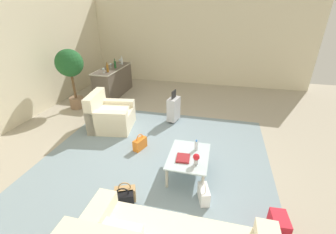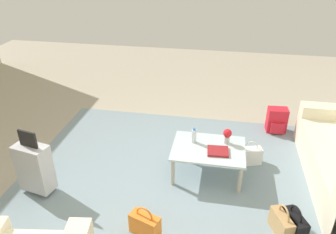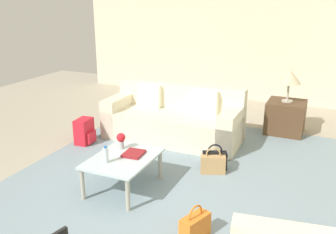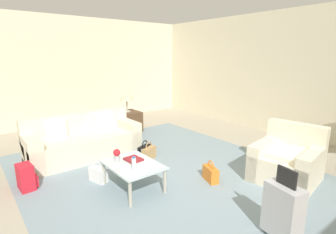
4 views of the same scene
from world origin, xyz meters
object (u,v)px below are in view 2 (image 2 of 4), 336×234
at_px(water_bottle, 194,136).
at_px(flower_vase, 227,135).
at_px(handbag_white, 250,156).
at_px(coffee_table_book, 218,151).
at_px(backpack_red, 277,121).
at_px(handbag_black, 294,224).
at_px(handbag_tan, 282,223).
at_px(suitcase_silver, 34,167).
at_px(coffee_table, 208,151).
at_px(handbag_orange, 145,224).

bearing_deg(water_bottle, flower_vase, -173.21).
bearing_deg(handbag_white, coffee_table_book, 43.57).
relative_size(coffee_table_book, backpack_red, 0.64).
bearing_deg(handbag_black, flower_vase, -53.32).
distance_m(water_bottle, handbag_tan, 1.46).
height_order(suitcase_silver, backpack_red, suitcase_silver).
bearing_deg(suitcase_silver, water_bottle, -156.04).
bearing_deg(handbag_white, suitcase_silver, 21.99).
bearing_deg(handbag_white, flower_vase, 28.57).
distance_m(coffee_table, suitcase_silver, 2.12).
height_order(suitcase_silver, handbag_black, suitcase_silver).
bearing_deg(handbag_black, handbag_orange, 10.40).
bearing_deg(handbag_orange, backpack_red, -122.99).
bearing_deg(backpack_red, handbag_orange, 57.01).
distance_m(coffee_table, handbag_tan, 1.22).
distance_m(water_bottle, coffee_table_book, 0.38).
distance_m(water_bottle, suitcase_silver, 1.98).
distance_m(flower_vase, handbag_black, 1.30).
xyz_separation_m(water_bottle, backpack_red, (-1.20, -1.19, -0.31)).
bearing_deg(coffee_table, suitcase_silver, 19.29).
bearing_deg(handbag_white, backpack_red, -115.10).
relative_size(coffee_table_book, handbag_tan, 0.72).
height_order(coffee_table, backpack_red, coffee_table).
xyz_separation_m(flower_vase, suitcase_silver, (2.22, 0.85, -0.17)).
bearing_deg(water_bottle, handbag_black, 140.93).
relative_size(coffee_table, coffee_table_book, 3.56).
relative_size(flower_vase, handbag_orange, 0.57).
xyz_separation_m(flower_vase, backpack_red, (-0.78, -1.14, -0.34)).
bearing_deg(handbag_tan, handbag_orange, 10.68).
bearing_deg(flower_vase, handbag_black, 126.68).
distance_m(water_bottle, handbag_orange, 1.32).
xyz_separation_m(coffee_table, backpack_red, (-1.00, -1.29, -0.16)).
height_order(coffee_table, handbag_black, coffee_table).
bearing_deg(suitcase_silver, handbag_orange, 163.80).
distance_m(flower_vase, handbag_white, 0.55).
relative_size(handbag_white, handbag_black, 1.00).
bearing_deg(coffee_table_book, water_bottle, -33.43).
xyz_separation_m(handbag_tan, backpack_red, (-0.16, -2.14, 0.06)).
relative_size(flower_vase, handbag_tan, 0.57).
height_order(water_bottle, handbag_black, water_bottle).
bearing_deg(handbag_tan, coffee_table_book, -47.20).
distance_m(coffee_table, coffee_table_book, 0.16).
relative_size(coffee_table_book, handbag_black, 0.72).
xyz_separation_m(flower_vase, handbag_black, (-0.74, 0.99, -0.40)).
bearing_deg(flower_vase, handbag_tan, 121.56).
bearing_deg(handbag_black, suitcase_silver, -2.69).
distance_m(water_bottle, handbag_black, 1.54).
bearing_deg(coffee_table_book, handbag_white, -140.50).
xyz_separation_m(handbag_white, handbag_orange, (1.11, 1.45, 0.00)).
bearing_deg(coffee_table, handbag_orange, 63.30).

